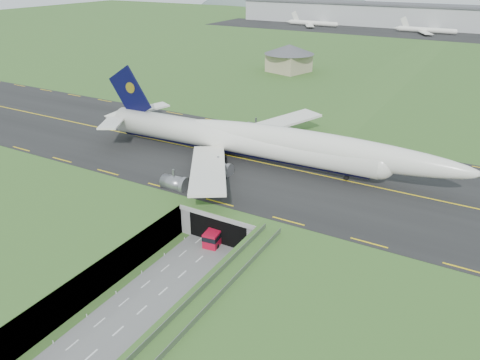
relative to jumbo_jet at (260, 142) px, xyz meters
The scene contains 10 objects.
ground 34.48m from the jumbo_jet, 82.75° to the right, with size 900.00×900.00×0.00m, color #345923.
airfield_deck 33.63m from the jumbo_jet, 82.75° to the right, with size 800.00×800.00×6.00m, color gray.
trench_road 41.57m from the jumbo_jet, 84.11° to the right, with size 12.00×75.00×0.20m, color slate.
taxiway 6.55m from the jumbo_jet, ahead, with size 800.00×44.00×0.18m, color black.
tunnel_portal 17.97m from the jumbo_jet, 75.27° to the right, with size 17.00×22.30×6.00m.
guideway 53.97m from the jumbo_jet, 73.64° to the right, with size 3.00×53.00×7.05m.
jumbo_jet is the anchor object (origin of this frame).
shuttle_tram 25.84m from the jumbo_jet, 81.63° to the right, with size 3.55×7.28×2.87m.
service_building 98.85m from the jumbo_jet, 110.60° to the left, with size 25.09×25.09×11.03m.
cargo_terminal 267.09m from the jumbo_jet, 89.13° to the left, with size 320.00×67.00×15.60m.
Camera 1 is at (39.41, -53.04, 46.46)m, focal length 35.00 mm.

